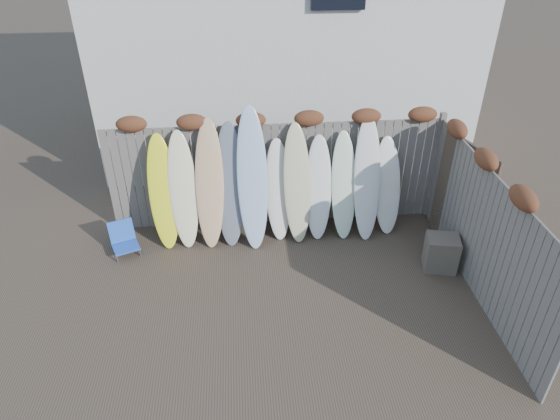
{
  "coord_description": "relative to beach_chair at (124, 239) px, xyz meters",
  "views": [
    {
      "loc": [
        -0.59,
        -5.62,
        5.38
      ],
      "look_at": [
        0.0,
        1.2,
        1.0
      ],
      "focal_mm": 32.0,
      "sensor_mm": 36.0,
      "label": 1
    }
  ],
  "objects": [
    {
      "name": "surfboard_8",
      "position": [
        3.91,
        0.33,
        0.69
      ],
      "size": [
        0.46,
        0.69,
        1.9
      ],
      "primitive_type": "ellipsoid",
      "rotation": [
        -0.31,
        0.0,
        0.02
      ],
      "color": "white",
      "rests_on": "ground"
    },
    {
      "name": "back_fence",
      "position": [
        2.76,
        0.75,
        0.92
      ],
      "size": [
        6.05,
        0.28,
        2.24
      ],
      "color": "slate",
      "rests_on": "ground"
    },
    {
      "name": "surfboard_5",
      "position": [
        2.75,
        0.38,
        0.63
      ],
      "size": [
        0.48,
        0.66,
        1.79
      ],
      "primitive_type": "ellipsoid",
      "rotation": [
        -0.31,
        0.0,
        0.05
      ],
      "color": "white",
      "rests_on": "ground"
    },
    {
      "name": "lattice_panel",
      "position": [
        5.82,
        -0.31,
        0.72
      ],
      "size": [
        0.41,
        1.28,
        1.98
      ],
      "primitive_type": "cube",
      "rotation": [
        0.0,
        0.0,
        0.28
      ],
      "color": "brown",
      "rests_on": "ground"
    },
    {
      "name": "surfboard_2",
      "position": [
        1.54,
        0.31,
        0.84
      ],
      "size": [
        0.57,
        0.82,
        2.2
      ],
      "primitive_type": "ellipsoid",
      "rotation": [
        -0.31,
        0.0,
        -0.09
      ],
      "color": "#FFDB7E",
      "rests_on": "ground"
    },
    {
      "name": "surfboard_1",
      "position": [
        1.08,
        0.32,
        0.74
      ],
      "size": [
        0.55,
        0.76,
        2.02
      ],
      "primitive_type": "ellipsoid",
      "rotation": [
        -0.31,
        0.0,
        0.09
      ],
      "color": "#F8EBC2",
      "rests_on": "ground"
    },
    {
      "name": "surfboard_9",
      "position": [
        4.32,
        0.3,
        0.82
      ],
      "size": [
        0.5,
        0.78,
        2.17
      ],
      "primitive_type": "ellipsoid",
      "rotation": [
        -0.31,
        0.0,
        -0.03
      ],
      "color": "white",
      "rests_on": "ground"
    },
    {
      "name": "surfboard_7",
      "position": [
        3.46,
        0.35,
        0.65
      ],
      "size": [
        0.51,
        0.69,
        1.84
      ],
      "primitive_type": "ellipsoid",
      "rotation": [
        -0.31,
        0.0,
        -0.08
      ],
      "color": "white",
      "rests_on": "ground"
    },
    {
      "name": "right_fence",
      "position": [
        5.7,
        -1.39,
        0.88
      ],
      "size": [
        0.28,
        4.4,
        2.24
      ],
      "color": "slate",
      "rests_on": "ground"
    },
    {
      "name": "surfboard_4",
      "position": [
        2.29,
        0.24,
        0.95
      ],
      "size": [
        0.55,
        0.86,
        2.42
      ],
      "primitive_type": "ellipsoid",
      "rotation": [
        -0.31,
        0.0,
        0.03
      ],
      "color": "#ABC4E9",
      "rests_on": "ground"
    },
    {
      "name": "wooden_crate",
      "position": [
        5.36,
        -0.91,
        0.04
      ],
      "size": [
        0.6,
        0.53,
        0.61
      ],
      "primitive_type": "cube",
      "rotation": [
        0.0,
        0.0,
        -0.2
      ],
      "color": "brown",
      "rests_on": "ground"
    },
    {
      "name": "ground",
      "position": [
        2.7,
        -1.64,
        -0.27
      ],
      "size": [
        80.0,
        80.0,
        0.0
      ],
      "primitive_type": "plane",
      "color": "#493A2D"
    },
    {
      "name": "house",
      "position": [
        3.21,
        4.85,
        2.94
      ],
      "size": [
        8.5,
        5.5,
        6.33
      ],
      "color": "silver",
      "rests_on": "ground"
    },
    {
      "name": "surfboard_0",
      "position": [
        0.74,
        0.31,
        0.72
      ],
      "size": [
        0.56,
        0.75,
        1.98
      ],
      "primitive_type": "ellipsoid",
      "rotation": [
        -0.31,
        0.0,
        0.1
      ],
      "color": "#FFFE20",
      "rests_on": "ground"
    },
    {
      "name": "surfboard_3",
      "position": [
        1.89,
        0.32,
        0.8
      ],
      "size": [
        0.56,
        0.78,
        2.14
      ],
      "primitive_type": "ellipsoid",
      "rotation": [
        -0.31,
        0.0,
        -0.06
      ],
      "color": "slate",
      "rests_on": "ground"
    },
    {
      "name": "surfboard_6",
      "position": [
        3.07,
        0.32,
        0.77
      ],
      "size": [
        0.53,
        0.76,
        2.08
      ],
      "primitive_type": "ellipsoid",
      "rotation": [
        -0.31,
        0.0,
        0.06
      ],
      "color": "beige",
      "rests_on": "ground"
    },
    {
      "name": "beach_chair",
      "position": [
        0.0,
        0.0,
        0.0
      ],
      "size": [
        0.57,
        0.59,
        0.57
      ],
      "color": "blue",
      "rests_on": "ground"
    },
    {
      "name": "surfboard_10",
      "position": [
        4.73,
        0.39,
        0.61
      ],
      "size": [
        0.55,
        0.67,
        1.75
      ],
      "primitive_type": "ellipsoid",
      "rotation": [
        -0.31,
        0.0,
        0.09
      ],
      "color": "white",
      "rests_on": "ground"
    }
  ]
}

